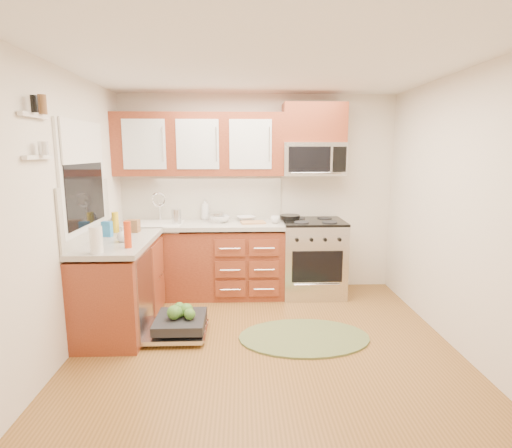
{
  "coord_description": "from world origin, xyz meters",
  "views": [
    {
      "loc": [
        -0.21,
        -3.41,
        1.79
      ],
      "look_at": [
        -0.06,
        0.85,
        1.02
      ],
      "focal_mm": 28.0,
      "sensor_mm": 36.0,
      "label": 1
    }
  ],
  "objects_px": {
    "range": "(312,257)",
    "microwave": "(313,159)",
    "rug": "(304,337)",
    "skillet": "(290,217)",
    "cutting_board": "(253,222)",
    "dishwasher": "(177,326)",
    "bowl_a": "(246,218)",
    "paper_towel_roll": "(96,240)",
    "bowl_b": "(220,219)",
    "stock_pot": "(216,217)",
    "sink": "(157,234)",
    "cup": "(275,220)",
    "upper_cabinets": "(199,145)"
  },
  "relations": [
    {
      "from": "range",
      "to": "microwave",
      "type": "xyz_separation_m",
      "value": [
        0.0,
        0.12,
        1.23
      ]
    },
    {
      "from": "microwave",
      "to": "paper_towel_roll",
      "type": "distance_m",
      "value": 2.74
    },
    {
      "from": "dishwasher",
      "to": "paper_towel_roll",
      "type": "height_order",
      "value": "paper_towel_roll"
    },
    {
      "from": "skillet",
      "to": "paper_towel_roll",
      "type": "xyz_separation_m",
      "value": [
        -1.86,
        -1.58,
        0.07
      ]
    },
    {
      "from": "sink",
      "to": "cutting_board",
      "type": "bearing_deg",
      "value": -1.01
    },
    {
      "from": "sink",
      "to": "stock_pot",
      "type": "bearing_deg",
      "value": 5.51
    },
    {
      "from": "skillet",
      "to": "bowl_a",
      "type": "bearing_deg",
      "value": 175.61
    },
    {
      "from": "skillet",
      "to": "stock_pot",
      "type": "distance_m",
      "value": 0.93
    },
    {
      "from": "stock_pot",
      "to": "bowl_a",
      "type": "bearing_deg",
      "value": 16.56
    },
    {
      "from": "sink",
      "to": "bowl_b",
      "type": "distance_m",
      "value": 0.79
    },
    {
      "from": "range",
      "to": "bowl_a",
      "type": "distance_m",
      "value": 0.98
    },
    {
      "from": "dishwasher",
      "to": "bowl_a",
      "type": "height_order",
      "value": "bowl_a"
    },
    {
      "from": "skillet",
      "to": "cutting_board",
      "type": "distance_m",
      "value": 0.5
    },
    {
      "from": "bowl_b",
      "to": "cutting_board",
      "type": "bearing_deg",
      "value": -12.34
    },
    {
      "from": "stock_pot",
      "to": "cup",
      "type": "relative_size",
      "value": 1.76
    },
    {
      "from": "skillet",
      "to": "cutting_board",
      "type": "bearing_deg",
      "value": -161.53
    },
    {
      "from": "cutting_board",
      "to": "dishwasher",
      "type": "bearing_deg",
      "value": -125.59
    },
    {
      "from": "microwave",
      "to": "rug",
      "type": "distance_m",
      "value": 2.19
    },
    {
      "from": "rug",
      "to": "skillet",
      "type": "height_order",
      "value": "skillet"
    },
    {
      "from": "microwave",
      "to": "dishwasher",
      "type": "height_order",
      "value": "microwave"
    },
    {
      "from": "sink",
      "to": "rug",
      "type": "height_order",
      "value": "sink"
    },
    {
      "from": "microwave",
      "to": "cutting_board",
      "type": "bearing_deg",
      "value": -168.69
    },
    {
      "from": "bowl_b",
      "to": "skillet",
      "type": "bearing_deg",
      "value": 4.38
    },
    {
      "from": "bowl_b",
      "to": "rug",
      "type": "bearing_deg",
      "value": -56.1
    },
    {
      "from": "bowl_b",
      "to": "stock_pot",
      "type": "bearing_deg",
      "value": 179.65
    },
    {
      "from": "dishwasher",
      "to": "bowl_a",
      "type": "relative_size",
      "value": 3.06
    },
    {
      "from": "skillet",
      "to": "paper_towel_roll",
      "type": "bearing_deg",
      "value": -139.76
    },
    {
      "from": "upper_cabinets",
      "to": "cup",
      "type": "distance_m",
      "value": 1.31
    },
    {
      "from": "microwave",
      "to": "bowl_b",
      "type": "xyz_separation_m",
      "value": [
        -1.17,
        -0.06,
        -0.73
      ]
    },
    {
      "from": "rug",
      "to": "skillet",
      "type": "xyz_separation_m",
      "value": [
        0.01,
        1.37,
        0.96
      ]
    },
    {
      "from": "upper_cabinets",
      "to": "dishwasher",
      "type": "distance_m",
      "value": 2.19
    },
    {
      "from": "dishwasher",
      "to": "paper_towel_roll",
      "type": "xyz_separation_m",
      "value": [
        -0.6,
        -0.32,
        0.94
      ]
    },
    {
      "from": "rug",
      "to": "bowl_a",
      "type": "xyz_separation_m",
      "value": [
        -0.54,
        1.41,
        0.94
      ]
    },
    {
      "from": "cup",
      "to": "sink",
      "type": "bearing_deg",
      "value": 178.92
    },
    {
      "from": "sink",
      "to": "cup",
      "type": "distance_m",
      "value": 1.46
    },
    {
      "from": "upper_cabinets",
      "to": "rug",
      "type": "bearing_deg",
      "value": -51.23
    },
    {
      "from": "range",
      "to": "paper_towel_roll",
      "type": "xyz_separation_m",
      "value": [
        -2.14,
        -1.45,
        0.57
      ]
    },
    {
      "from": "sink",
      "to": "paper_towel_roll",
      "type": "bearing_deg",
      "value": -98.46
    },
    {
      "from": "microwave",
      "to": "bowl_b",
      "type": "bearing_deg",
      "value": -177.04
    },
    {
      "from": "range",
      "to": "microwave",
      "type": "height_order",
      "value": "microwave"
    },
    {
      "from": "dishwasher",
      "to": "microwave",
      "type": "bearing_deg",
      "value": 39.07
    },
    {
      "from": "range",
      "to": "paper_towel_roll",
      "type": "relative_size",
      "value": 4.03
    },
    {
      "from": "sink",
      "to": "bowl_b",
      "type": "xyz_separation_m",
      "value": [
        0.76,
        0.07,
        0.17
      ]
    },
    {
      "from": "microwave",
      "to": "cutting_board",
      "type": "relative_size",
      "value": 2.6
    },
    {
      "from": "microwave",
      "to": "rug",
      "type": "height_order",
      "value": "microwave"
    },
    {
      "from": "stock_pot",
      "to": "bowl_a",
      "type": "distance_m",
      "value": 0.39
    },
    {
      "from": "upper_cabinets",
      "to": "range",
      "type": "relative_size",
      "value": 2.16
    },
    {
      "from": "skillet",
      "to": "cup",
      "type": "distance_m",
      "value": 0.26
    },
    {
      "from": "bowl_b",
      "to": "bowl_a",
      "type": "bearing_deg",
      "value": 18.46
    },
    {
      "from": "cutting_board",
      "to": "bowl_b",
      "type": "xyz_separation_m",
      "value": [
        -0.41,
        0.09,
        0.03
      ]
    }
  ]
}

